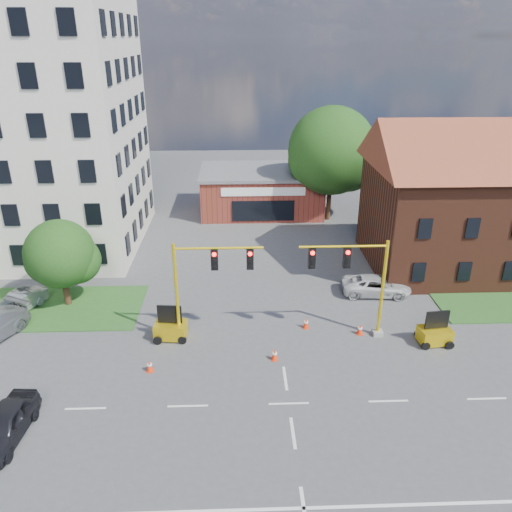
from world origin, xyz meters
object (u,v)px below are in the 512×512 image
Objects in this scene: signal_mast_east at (356,278)px; trailer_west at (171,328)px; trailer_east at (435,334)px; sedan_dark at (5,425)px; pickup_white at (376,285)px; signal_mast_west at (205,280)px.

trailer_west is at bearing 179.33° from signal_mast_east.
signal_mast_east is 5.85m from trailer_east.
trailer_east reaches higher than sedan_dark.
pickup_white is (-1.86, 6.25, 0.02)m from trailer_east.
signal_mast_east reaches higher than trailer_east.
trailer_east is 6.52m from pickup_white.
trailer_west is 10.23m from sedan_dark.
pickup_white is at bearing 36.86° from sedan_dark.
pickup_white is 24.08m from sedan_dark.
sedan_dark reaches higher than pickup_white.
trailer_west reaches higher than pickup_white.
signal_mast_west reaches higher than trailer_west.
trailer_west is (-10.88, 0.13, -3.26)m from signal_mast_east.
signal_mast_west is 1.00× the size of signal_mast_east.
signal_mast_east reaches higher than sedan_dark.
signal_mast_west reaches higher than sedan_dark.
signal_mast_west is at bearing 46.12° from sedan_dark.
sedan_dark is (-17.35, -7.80, -3.18)m from signal_mast_east.
trailer_east is at bearing -158.57° from pickup_white.
trailer_west is 0.44× the size of pickup_white.
sedan_dark is at bearing -169.31° from trailer_east.
signal_mast_east is 1.29× the size of pickup_white.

